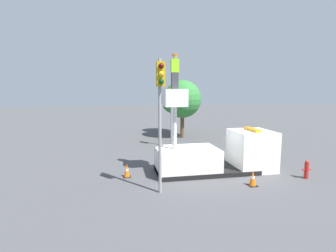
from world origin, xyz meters
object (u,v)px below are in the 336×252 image
Objects in this scene: worker at (175,72)px; traffic_cone_rear at (127,171)px; bucket_truck at (217,154)px; traffic_cone_curbside at (253,179)px; traffic_light_across at (172,104)px; tree_right_bg at (174,100)px; traffic_light_pole at (160,100)px; fire_hydrant at (306,170)px; tree_left_bg at (182,99)px.

traffic_cone_rear is at bearing -178.95° from worker.
bucket_truck is 8.79× the size of traffic_cone_curbside.
bucket_truck reaches higher than traffic_cone_rear.
traffic_light_across is 0.98× the size of tree_right_bg.
tree_right_bg is at bearing 75.42° from traffic_light_pole.
traffic_cone_curbside is (2.06, -8.80, -3.06)m from traffic_light_across.
fire_hydrant is 9.21m from traffic_cone_rear.
fire_hydrant is 15.80m from tree_right_bg.
traffic_light_pole is 6.10× the size of fire_hydrant.
fire_hydrant is at bearing -17.44° from worker.
bucket_truck is 1.36× the size of traffic_light_across.
traffic_cone_curbside is at bearing 1.27° from traffic_light_pole.
tree_left_bg is (5.54, 10.25, 3.27)m from traffic_cone_rear.
tree_left_bg is 1.09× the size of tree_right_bg.
tree_right_bg reaches higher than traffic_light_across.
fire_hydrant reaches higher than traffic_cone_rear.
tree_left_bg is at bearing 61.61° from traffic_cone_rear.
worker reaches higher than tree_left_bg.
worker is at bearing -100.65° from traffic_light_across.
bucket_truck is at bearing 153.37° from fire_hydrant.
traffic_light_across is 4.25m from tree_left_bg.
tree_right_bg reaches higher than traffic_cone_curbside.
tree_left_bg reaches higher than traffic_cone_rear.
traffic_light_across reaches higher than fire_hydrant.
bucket_truck is 9.20× the size of traffic_cone_rear.
tree_left_bg is at bearing 86.70° from bucket_truck.
traffic_light_pole is at bearing -104.58° from tree_right_bg.
fire_hydrant is at bearing -26.63° from bucket_truck.
traffic_cone_rear is at bearing -179.46° from bucket_truck.
worker is at bearing -102.43° from tree_right_bg.
tree_left_bg is at bearing 73.62° from worker.
traffic_light_pole is at bearing -108.15° from tree_left_bg.
tree_left_bg reaches higher than traffic_light_across.
tree_left_bg is (0.59, 10.20, 2.63)m from bucket_truck.
tree_right_bg is (0.47, 13.07, 2.46)m from bucket_truck.
tree_right_bg reaches higher than fire_hydrant.
traffic_cone_curbside is (-3.20, -0.41, -0.11)m from fire_hydrant.
bucket_truck is 6.92m from traffic_light_across.
fire_hydrant is at bearing 7.32° from traffic_cone_curbside.
tree_left_bg reaches higher than bucket_truck.
traffic_cone_rear is 0.14× the size of tree_right_bg.
bucket_truck is 1.33× the size of tree_right_bg.
fire_hydrant is at bearing -74.23° from tree_left_bg.
worker is 0.36× the size of tree_right_bg.
fire_hydrant is 0.18× the size of tree_left_bg.
fire_hydrant is (7.63, 0.51, -3.62)m from traffic_light_pole.
traffic_light_across is 6.78× the size of traffic_cone_rear.
worker is at bearing 1.05° from traffic_cone_rear.
tree_right_bg is (-3.57, 15.10, 2.97)m from fire_hydrant.
traffic_light_across is (2.37, 8.90, -0.67)m from traffic_light_pole.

